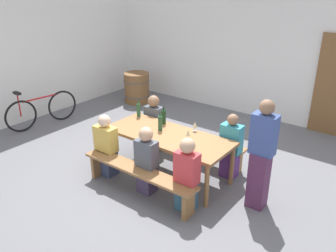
# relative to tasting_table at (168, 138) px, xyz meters

# --- Properties ---
(ground_plane) EXTENTS (24.00, 24.00, 0.00)m
(ground_plane) POSITION_rel_tasting_table_xyz_m (0.00, 0.00, -0.68)
(ground_plane) COLOR slate
(back_wall) EXTENTS (14.00, 0.20, 3.20)m
(back_wall) POSITION_rel_tasting_table_xyz_m (0.00, 3.57, 0.92)
(back_wall) COLOR white
(back_wall) RESTS_ON ground
(side_wall) EXTENTS (0.20, 7.54, 3.20)m
(side_wall) POSITION_rel_tasting_table_xyz_m (-4.20, 0.00, 0.92)
(side_wall) COLOR white
(side_wall) RESTS_ON ground
(tasting_table) EXTENTS (2.14, 0.89, 0.75)m
(tasting_table) POSITION_rel_tasting_table_xyz_m (0.00, 0.00, 0.00)
(tasting_table) COLOR olive
(tasting_table) RESTS_ON ground
(bench_near) EXTENTS (2.04, 0.30, 0.45)m
(bench_near) POSITION_rel_tasting_table_xyz_m (0.00, -0.74, -0.32)
(bench_near) COLOR olive
(bench_near) RESTS_ON ground
(bench_far) EXTENTS (2.04, 0.30, 0.45)m
(bench_far) POSITION_rel_tasting_table_xyz_m (0.00, 0.74, -0.32)
(bench_far) COLOR olive
(bench_far) RESTS_ON ground
(wine_bottle_0) EXTENTS (0.07, 0.07, 0.33)m
(wine_bottle_0) POSITION_rel_tasting_table_xyz_m (-0.92, 0.32, 0.20)
(wine_bottle_0) COLOR #234C2D
(wine_bottle_0) RESTS_ON tasting_table
(wine_bottle_1) EXTENTS (0.07, 0.07, 0.34)m
(wine_bottle_1) POSITION_rel_tasting_table_xyz_m (-0.21, 0.06, 0.20)
(wine_bottle_1) COLOR #234C2D
(wine_bottle_1) RESTS_ON tasting_table
(wine_bottle_2) EXTENTS (0.08, 0.08, 0.33)m
(wine_bottle_2) POSITION_rel_tasting_table_xyz_m (-0.34, 0.32, 0.20)
(wine_bottle_2) COLOR #143319
(wine_bottle_2) RESTS_ON tasting_table
(wine_glass_0) EXTENTS (0.07, 0.07, 0.17)m
(wine_glass_0) POSITION_rel_tasting_table_xyz_m (0.27, 0.37, 0.19)
(wine_glass_0) COLOR silver
(wine_glass_0) RESTS_ON tasting_table
(wine_glass_1) EXTENTS (0.08, 0.08, 0.18)m
(wine_glass_1) POSITION_rel_tasting_table_xyz_m (0.38, 0.01, 0.20)
(wine_glass_1) COLOR silver
(wine_glass_1) RESTS_ON tasting_table
(seated_guest_near_0) EXTENTS (0.39, 0.24, 1.08)m
(seated_guest_near_0) POSITION_rel_tasting_table_xyz_m (-0.84, -0.59, -0.17)
(seated_guest_near_0) COLOR #363F5E
(seated_guest_near_0) RESTS_ON ground
(seated_guest_near_1) EXTENTS (0.34, 0.24, 1.09)m
(seated_guest_near_1) POSITION_rel_tasting_table_xyz_m (0.04, -0.59, -0.15)
(seated_guest_near_1) COLOR #413551
(seated_guest_near_1) RESTS_ON ground
(seated_guest_near_2) EXTENTS (0.33, 0.24, 1.12)m
(seated_guest_near_2) POSITION_rel_tasting_table_xyz_m (0.78, -0.59, -0.13)
(seated_guest_near_2) COLOR #2E586F
(seated_guest_near_2) RESTS_ON ground
(seated_guest_far_0) EXTENTS (0.33, 0.24, 1.10)m
(seated_guest_far_0) POSITION_rel_tasting_table_xyz_m (-0.79, 0.59, -0.14)
(seated_guest_far_0) COLOR #414D49
(seated_guest_far_0) RESTS_ON ground
(seated_guest_far_1) EXTENTS (0.34, 0.24, 1.12)m
(seated_guest_far_1) POSITION_rel_tasting_table_xyz_m (0.84, 0.59, -0.15)
(seated_guest_far_1) COLOR #51286A
(seated_guest_far_1) RESTS_ON ground
(standing_host) EXTENTS (0.34, 0.24, 1.64)m
(standing_host) POSITION_rel_tasting_table_xyz_m (1.56, 0.09, 0.13)
(standing_host) COLOR #522849
(standing_host) RESTS_ON ground
(wine_barrel) EXTENTS (0.69, 0.69, 0.79)m
(wine_barrel) POSITION_rel_tasting_table_xyz_m (-2.96, 2.52, -0.28)
(wine_barrel) COLOR brown
(wine_barrel) RESTS_ON ground
(parked_bicycle_0) EXTENTS (0.31, 1.67, 0.90)m
(parked_bicycle_0) POSITION_rel_tasting_table_xyz_m (-3.55, 0.00, -0.31)
(parked_bicycle_0) COLOR black
(parked_bicycle_0) RESTS_ON ground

